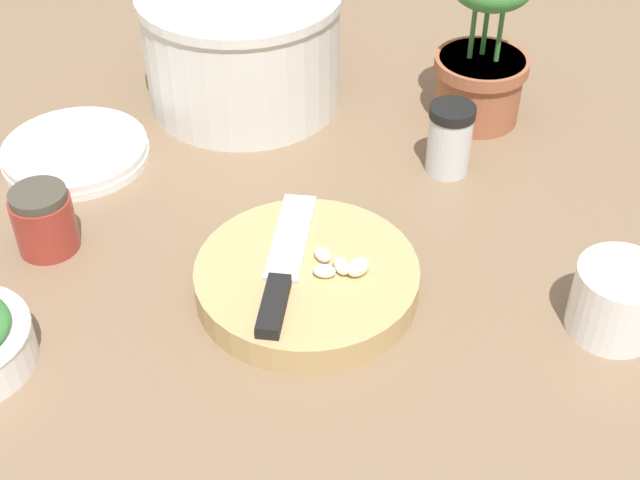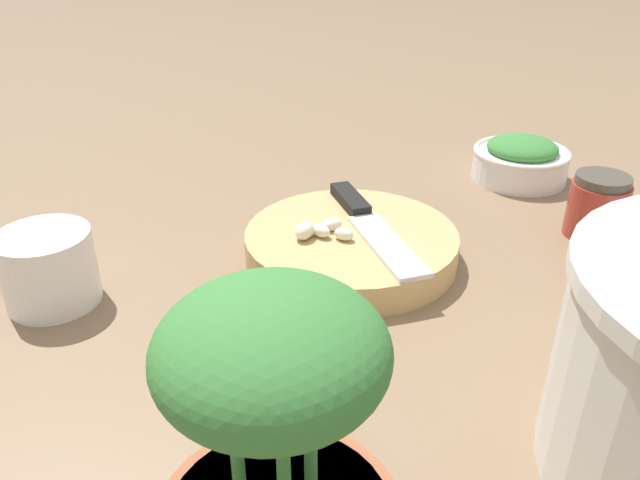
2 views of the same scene
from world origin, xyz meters
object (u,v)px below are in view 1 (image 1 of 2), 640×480
object	(u,v)px
spice_jar	(450,139)
plate_stack	(75,152)
chef_knife	(283,269)
stock_pot	(242,47)
cutting_board	(307,280)
potted_herb	(483,56)
coffee_mug	(619,301)
honey_jar	(43,222)
garlic_cloves	(340,265)

from	to	relation	value
spice_jar	plate_stack	world-z (taller)	spice_jar
chef_knife	stock_pot	size ratio (longest dim) A/B	0.83
cutting_board	potted_herb	size ratio (longest dim) A/B	1.09
chef_knife	spice_jar	bearing A→B (deg)	56.69
coffee_mug	honey_jar	size ratio (longest dim) A/B	1.35
garlic_cloves	stock_pot	world-z (taller)	stock_pot
chef_knife	coffee_mug	xyz separation A→B (m)	(0.32, -0.02, -0.00)
cutting_board	stock_pot	distance (m)	0.38
coffee_mug	stock_pot	bearing A→B (deg)	136.53
coffee_mug	stock_pot	distance (m)	0.56
garlic_cloves	spice_jar	distance (m)	0.25
plate_stack	potted_herb	size ratio (longest dim) A/B	0.86
coffee_mug	honey_jar	world-z (taller)	honey_jar
garlic_cloves	plate_stack	bearing A→B (deg)	147.39
garlic_cloves	plate_stack	world-z (taller)	garlic_cloves
coffee_mug	cutting_board	bearing A→B (deg)	174.57
plate_stack	honey_jar	xyz separation A→B (m)	(0.02, -0.16, 0.03)
plate_stack	stock_pot	bearing A→B (deg)	39.52
stock_pot	potted_herb	world-z (taller)	potted_herb
stock_pot	potted_herb	size ratio (longest dim) A/B	1.25
garlic_cloves	plate_stack	xyz separation A→B (m)	(-0.33, 0.21, -0.03)
honey_jar	stock_pot	size ratio (longest dim) A/B	0.28
cutting_board	stock_pot	xyz separation A→B (m)	(-0.11, 0.36, 0.06)
coffee_mug	potted_herb	world-z (taller)	potted_herb
spice_jar	honey_jar	distance (m)	0.46
plate_stack	stock_pot	xyz separation A→B (m)	(0.18, 0.15, 0.07)
plate_stack	potted_herb	distance (m)	0.50
chef_knife	coffee_mug	distance (m)	0.32
chef_knife	plate_stack	size ratio (longest dim) A/B	1.21
honey_jar	potted_herb	distance (m)	0.55
cutting_board	honey_jar	xyz separation A→B (m)	(-0.28, 0.05, 0.02)
cutting_board	plate_stack	bearing A→B (deg)	144.88
cutting_board	stock_pot	world-z (taller)	stock_pot
garlic_cloves	stock_pot	distance (m)	0.39
spice_jar	plate_stack	size ratio (longest dim) A/B	0.49
chef_knife	stock_pot	distance (m)	0.38
stock_pot	potted_herb	xyz separation A→B (m)	(0.30, -0.02, 0.01)
coffee_mug	stock_pot	xyz separation A→B (m)	(-0.41, 0.39, 0.04)
cutting_board	coffee_mug	size ratio (longest dim) A/B	2.29
potted_herb	spice_jar	bearing A→B (deg)	-108.73
plate_stack	chef_knife	bearing A→B (deg)	-38.31
cutting_board	plate_stack	xyz separation A→B (m)	(-0.30, 0.21, -0.01)
stock_pot	potted_herb	distance (m)	0.30
garlic_cloves	coffee_mug	world-z (taller)	coffee_mug
plate_stack	honey_jar	distance (m)	0.17
chef_knife	cutting_board	bearing A→B (deg)	22.66
plate_stack	stock_pot	size ratio (longest dim) A/B	0.69
coffee_mug	honey_jar	distance (m)	0.58
spice_jar	potted_herb	distance (m)	0.13
coffee_mug	chef_knife	bearing A→B (deg)	176.39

